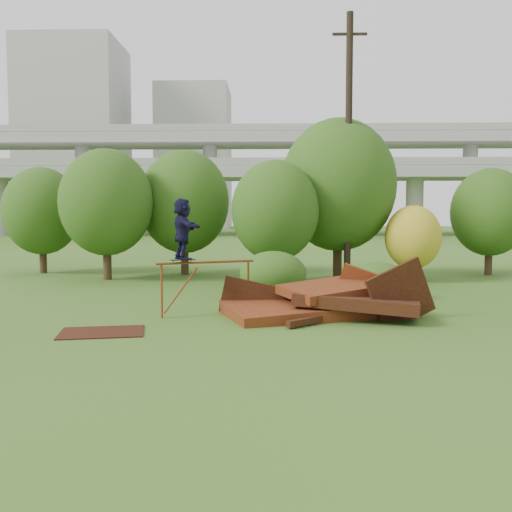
{
  "coord_description": "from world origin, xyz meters",
  "views": [
    {
      "loc": [
        -0.36,
        -14.03,
        2.78
      ],
      "look_at": [
        -0.8,
        2.0,
        1.6
      ],
      "focal_mm": 40.0,
      "sensor_mm": 36.0,
      "label": 1
    }
  ],
  "objects_px": {
    "scrap_pile": "(323,304)",
    "skater": "(183,229)",
    "utility_pole": "(348,147)",
    "flat_plate": "(102,332)"
  },
  "relations": [
    {
      "from": "scrap_pile",
      "to": "utility_pole",
      "type": "bearing_deg",
      "value": 78.17
    },
    {
      "from": "flat_plate",
      "to": "utility_pole",
      "type": "distance_m",
      "value": 13.88
    },
    {
      "from": "scrap_pile",
      "to": "flat_plate",
      "type": "bearing_deg",
      "value": -156.46
    },
    {
      "from": "skater",
      "to": "utility_pole",
      "type": "xyz_separation_m",
      "value": [
        5.54,
        8.32,
        3.14
      ]
    },
    {
      "from": "skater",
      "to": "flat_plate",
      "type": "distance_m",
      "value": 3.62
    },
    {
      "from": "utility_pole",
      "to": "skater",
      "type": "bearing_deg",
      "value": -123.67
    },
    {
      "from": "scrap_pile",
      "to": "skater",
      "type": "xyz_separation_m",
      "value": [
        -3.82,
        -0.11,
        2.04
      ]
    },
    {
      "from": "scrap_pile",
      "to": "flat_plate",
      "type": "distance_m",
      "value": 5.9
    },
    {
      "from": "scrap_pile",
      "to": "skater",
      "type": "relative_size",
      "value": 3.57
    },
    {
      "from": "flat_plate",
      "to": "utility_pole",
      "type": "bearing_deg",
      "value": 56.02
    }
  ]
}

